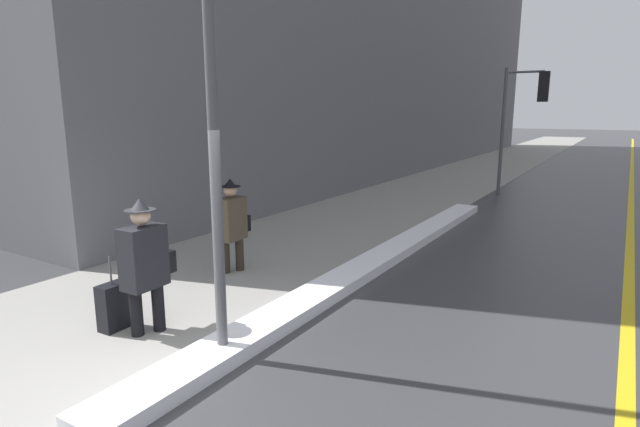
% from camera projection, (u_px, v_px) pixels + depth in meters
% --- Properties ---
extents(ground_plane, '(160.00, 160.00, 0.00)m').
position_uv_depth(ground_plane, '(137.00, 397.00, 4.78)').
color(ground_plane, '#38383A').
extents(sidewalk_slab, '(4.00, 80.00, 0.01)m').
position_uv_depth(sidewalk_slab, '(440.00, 185.00, 18.31)').
color(sidewalk_slab, gray).
rests_on(sidewalk_slab, ground).
extents(road_centre_stripe, '(0.16, 80.00, 0.00)m').
position_uv_depth(road_centre_stripe, '(631.00, 200.00, 15.23)').
color(road_centre_stripe, gold).
rests_on(road_centre_stripe, ground).
extents(snow_bank_curb, '(0.57, 11.48, 0.17)m').
position_uv_depth(snow_bank_curb, '(377.00, 260.00, 8.86)').
color(snow_bank_curb, white).
rests_on(snow_bank_curb, ground).
extents(lamp_post, '(0.28, 0.28, 5.53)m').
position_uv_depth(lamp_post, '(210.00, 51.00, 4.89)').
color(lamp_post, '#515156').
rests_on(lamp_post, ground).
extents(traffic_light_near, '(1.31, 0.32, 4.00)m').
position_uv_depth(traffic_light_near, '(527.00, 104.00, 15.41)').
color(traffic_light_near, '#515156').
rests_on(traffic_light_near, ground).
extents(pedestrian_in_fedora, '(0.36, 0.73, 1.69)m').
position_uv_depth(pedestrian_in_fedora, '(145.00, 262.00, 5.97)').
color(pedestrian_in_fedora, black).
rests_on(pedestrian_in_fedora, ground).
extents(pedestrian_with_shoulder_bag, '(0.34, 0.71, 1.60)m').
position_uv_depth(pedestrian_with_shoulder_bag, '(232.00, 222.00, 8.32)').
color(pedestrian_with_shoulder_bag, '#2A241B').
rests_on(pedestrian_with_shoulder_bag, ground).
extents(rolling_suitcase, '(0.23, 0.37, 0.95)m').
position_uv_depth(rolling_suitcase, '(114.00, 307.00, 6.19)').
color(rolling_suitcase, black).
rests_on(rolling_suitcase, ground).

